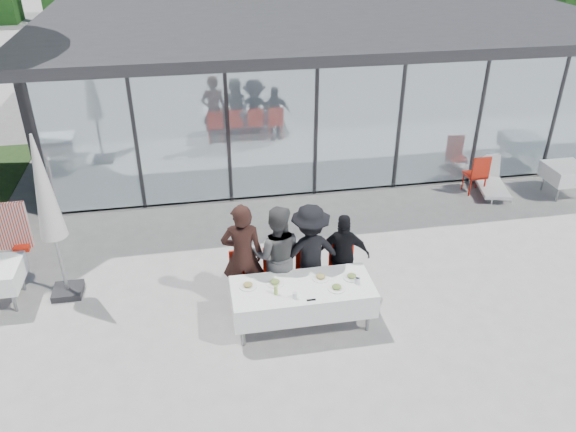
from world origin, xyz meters
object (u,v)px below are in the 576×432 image
object	(u,v)px
diner_chair_a	(243,275)
diner_c	(310,253)
diner_b	(277,255)
spare_chair_a	(481,159)
spare_chair_b	(478,173)
market_umbrella	(46,197)
diner_chair_c	(309,269)
juice_bottle	(276,290)
diner_chair_b	(277,272)
plate_extra	(337,288)
diner_a	(243,256)
plate_c	(321,277)
plate_b	(275,282)
spare_table_right	(565,173)
plate_d	(352,277)
diner_chair_d	(342,265)
lounger	(490,180)
folded_eyeglasses	(311,300)
dining_table	(302,297)
diner_d	(343,255)
plate_a	(248,285)

from	to	relation	value
diner_chair_a	diner_c	bearing A→B (deg)	-1.49
diner_b	spare_chair_a	world-z (taller)	diner_b
spare_chair_b	market_umbrella	distance (m)	9.26
diner_chair_c	market_umbrella	bearing A→B (deg)	169.86
spare_chair_b	juice_bottle	bearing A→B (deg)	-143.52
diner_chair_b	plate_extra	distance (m)	1.24
diner_a	plate_c	xyz separation A→B (m)	(1.19, -0.57, -0.18)
juice_bottle	plate_b	bearing A→B (deg)	83.73
diner_a	diner_chair_b	size ratio (longest dim) A/B	1.96
plate_c	spare_table_right	xyz separation A→B (m)	(6.59, 3.29, -0.22)
diner_a	diner_b	size ratio (longest dim) A/B	1.06
diner_chair_a	plate_d	size ratio (longest dim) A/B	3.45
plate_d	diner_chair_a	bearing A→B (deg)	158.35
diner_chair_b	diner_chair_a	bearing A→B (deg)	180.00
diner_c	diner_chair_d	distance (m)	0.68
plate_b	diner_chair_a	bearing A→B (deg)	126.36
diner_a	lounger	world-z (taller)	diner_a
diner_chair_d	spare_chair_b	xyz separation A→B (m)	(4.08, 3.10, 0.00)
diner_chair_d	spare_chair_b	bearing A→B (deg)	37.26
plate_d	juice_bottle	distance (m)	1.29
market_umbrella	lounger	distance (m)	9.75
folded_eyeglasses	diner_c	bearing A→B (deg)	78.97
dining_table	lounger	world-z (taller)	dining_table
diner_a	lounger	size ratio (longest dim) A/B	1.33
diner_b	market_umbrella	bearing A→B (deg)	0.33
diner_chair_b	folded_eyeglasses	size ratio (longest dim) A/B	6.96
diner_chair_b	spare_chair_b	xyz separation A→B (m)	(5.23, 3.10, 0.00)
folded_eyeglasses	lounger	world-z (taller)	folded_eyeglasses
diner_c	diner_chair_d	bearing A→B (deg)	179.51
diner_chair_a	diner_chair_d	world-z (taller)	same
diner_a	diner_c	size ratio (longest dim) A/B	1.08
spare_table_right	diner_chair_c	bearing A→B (deg)	-157.89
diner_b	spare_chair_b	distance (m)	6.11
diner_chair_b	diner_chair_c	world-z (taller)	same
dining_table	diner_a	world-z (taller)	diner_a
diner_d	lounger	world-z (taller)	diner_d
plate_d	spare_table_right	world-z (taller)	plate_d
diner_d	spare_chair_b	size ratio (longest dim) A/B	1.58
folded_eyeglasses	plate_b	bearing A→B (deg)	132.54
dining_table	diner_a	distance (m)	1.20
diner_d	spare_chair_a	world-z (taller)	diner_d
diner_a	spare_chair_b	size ratio (longest dim) A/B	1.96
diner_chair_b	diner_c	size ratio (longest dim) A/B	0.55
diner_chair_d	lounger	xyz separation A→B (m)	(4.52, 3.25, -0.28)
plate_extra	lounger	xyz separation A→B (m)	(4.86, 4.16, -0.52)
diner_a	diner_chair_d	xyz separation A→B (m)	(1.72, 0.03, -0.42)
plate_a	diner_chair_d	bearing A→B (deg)	19.64
plate_d	spare_chair_a	xyz separation A→B (m)	(4.58, 4.53, -0.24)
diner_chair_c	lounger	xyz separation A→B (m)	(5.10, 3.25, -0.28)
diner_c	diner_a	bearing A→B (deg)	-3.39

